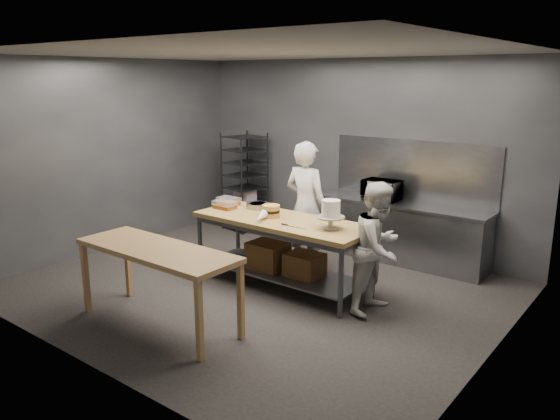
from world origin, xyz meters
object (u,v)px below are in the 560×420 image
at_px(chef_right, 379,248).
at_px(microwave, 381,190).
at_px(near_counter, 157,255).
at_px(layer_cake, 271,211).
at_px(speed_rack, 245,183).
at_px(frosted_cake_stand, 331,211).
at_px(work_table, 283,245).
at_px(chef_behind, 306,206).

height_order(chef_right, microwave, chef_right).
xyz_separation_m(near_counter, layer_cake, (0.19, 1.76, 0.19)).
height_order(speed_rack, chef_right, speed_rack).
bearing_deg(frosted_cake_stand, microwave, 99.50).
bearing_deg(speed_rack, work_table, -38.85).
distance_m(chef_behind, chef_right, 1.67).
height_order(chef_right, frosted_cake_stand, chef_right).
distance_m(speed_rack, microwave, 2.69).
bearing_deg(work_table, chef_right, 2.89).
bearing_deg(microwave, chef_right, -63.04).
distance_m(near_counter, chef_right, 2.52).
bearing_deg(chef_right, speed_rack, 65.94).
xyz_separation_m(chef_behind, microwave, (0.59, 1.14, 0.12)).
height_order(near_counter, frosted_cake_stand, frosted_cake_stand).
height_order(work_table, frosted_cake_stand, frosted_cake_stand).
bearing_deg(layer_cake, work_table, -0.09).
bearing_deg(near_counter, speed_rack, 117.65).
relative_size(speed_rack, layer_cake, 7.52).
bearing_deg(microwave, chef_behind, -117.14).
bearing_deg(near_counter, microwave, 77.51).
height_order(chef_right, layer_cake, chef_right).
distance_m(microwave, frosted_cake_stand, 1.95).
height_order(chef_behind, chef_right, chef_behind).
distance_m(speed_rack, chef_right, 4.02).
bearing_deg(layer_cake, chef_right, 2.52).
bearing_deg(chef_right, near_counter, 138.12).
bearing_deg(speed_rack, layer_cake, -41.35).
xyz_separation_m(chef_behind, chef_right, (1.52, -0.69, -0.15)).
bearing_deg(microwave, near_counter, -102.49).
xyz_separation_m(work_table, chef_right, (1.36, 0.07, 0.21)).
bearing_deg(microwave, frosted_cake_stand, -80.50).
xyz_separation_m(work_table, frosted_cake_stand, (0.75, -0.02, 0.57)).
relative_size(near_counter, speed_rack, 1.14).
bearing_deg(speed_rack, near_counter, -62.35).
distance_m(microwave, layer_cake, 2.00).
bearing_deg(chef_behind, speed_rack, -25.53).
bearing_deg(chef_behind, frosted_cake_stand, 140.88).
xyz_separation_m(microwave, frosted_cake_stand, (0.32, -1.92, 0.09)).
bearing_deg(frosted_cake_stand, work_table, 178.54).
bearing_deg(layer_cake, microwave, 72.03).
xyz_separation_m(microwave, layer_cake, (-0.62, -1.90, -0.05)).
relative_size(near_counter, chef_right, 1.28).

